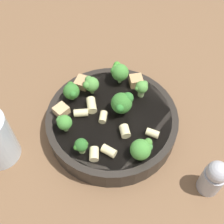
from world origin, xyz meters
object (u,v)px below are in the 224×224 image
Objects in this scene: broccoli_floret_7 at (64,122)px; rigatoni_2 at (153,133)px; broccoli_floret_0 at (81,146)px; chicken_chunk_2 at (61,110)px; rigatoni_6 at (91,105)px; chicken_chunk_1 at (82,82)px; pasta_bowl at (112,121)px; broccoli_floret_4 at (123,104)px; broccoli_floret_6 at (142,88)px; broccoli_floret_2 at (72,91)px; rigatoni_3 at (102,116)px; rigatoni_1 at (81,113)px; chicken_chunk_0 at (136,81)px; rigatoni_5 at (126,131)px; broccoli_floret_3 at (119,72)px; broccoli_floret_1 at (91,84)px; pepper_shaker at (214,178)px; rigatoni_4 at (94,154)px; rigatoni_0 at (109,151)px; broccoli_floret_5 at (143,148)px.

rigatoni_2 is (0.08, 0.12, -0.01)m from broccoli_floret_7.
chicken_chunk_2 is at bearing 178.78° from broccoli_floret_0.
chicken_chunk_1 is at bearing 170.88° from rigatoni_6.
pasta_bowl is 5.65× the size of broccoli_floret_4.
broccoli_floret_6 is 0.10m from rigatoni_6.
broccoli_floret_2 is 1.68× the size of rigatoni_3.
rigatoni_1 is 1.05× the size of chicken_chunk_0.
rigatoni_5 is at bearing -24.39° from broccoli_floret_4.
broccoli_floret_3 reaches higher than broccoli_floret_2.
chicken_chunk_0 is at bearing 112.42° from rigatoni_3.
broccoli_floret_1 is 0.03m from chicken_chunk_1.
chicken_chunk_0 is 1.03× the size of chicken_chunk_2.
pepper_shaker is (0.20, 0.01, -0.02)m from broccoli_floret_6.
rigatoni_1 is 1.18× the size of rigatoni_4.
broccoli_floret_3 reaches higher than broccoli_floret_6.
rigatoni_1 is (-0.03, -0.07, -0.02)m from broccoli_floret_4.
rigatoni_1 is (0.04, -0.04, -0.02)m from broccoli_floret_1.
broccoli_floret_0 reaches higher than chicken_chunk_0.
rigatoni_3 is (-0.07, 0.02, -0.00)m from rigatoni_0.
broccoli_floret_7 is 0.04m from chicken_chunk_2.
rigatoni_6 is at bearing -100.73° from broccoli_floret_6.
pasta_bowl is at bearing -155.77° from pepper_shaker.
broccoli_floret_7 is (-0.02, -0.11, -0.00)m from broccoli_floret_4.
broccoli_floret_7 is 0.15m from rigatoni_2.
chicken_chunk_2 is (-0.09, 0.00, -0.01)m from broccoli_floret_0.
rigatoni_6 is at bearing 27.77° from broccoli_floret_2.
broccoli_floret_2 is 0.95× the size of broccoli_floret_5.
broccoli_floret_5 is 0.13m from broccoli_floret_6.
chicken_chunk_2 is (-0.11, -0.01, -0.00)m from rigatoni_4.
chicken_chunk_1 is (-0.05, -0.09, -0.00)m from chicken_chunk_0.
chicken_chunk_1 reaches higher than rigatoni_1.
chicken_chunk_1 is at bearing -131.75° from broccoli_floret_6.
broccoli_floret_4 is 0.05m from rigatoni_5.
broccoli_floret_1 is at bearing 81.72° from broccoli_floret_2.
chicken_chunk_0 reaches higher than pasta_bowl.
broccoli_floret_5 reaches higher than rigatoni_4.
rigatoni_0 is at bearing 3.91° from rigatoni_1.
rigatoni_3 is at bearing 51.86° from chicken_chunk_2.
pasta_bowl is 0.08m from broccoli_floret_6.
broccoli_floret_6 is at bearing 20.08° from broccoli_floret_3.
rigatoni_1 reaches higher than pasta_bowl.
rigatoni_4 reaches higher than rigatoni_1.
pasta_bowl is 6.50× the size of broccoli_floret_5.
rigatoni_0 is at bearing 29.21° from broccoli_floret_7.
rigatoni_0 is 0.07m from rigatoni_3.
chicken_chunk_0 is at bearing 100.45° from broccoli_floret_7.
pasta_bowl is 11.47× the size of rigatoni_3.
pepper_shaker is at bearing 31.87° from rigatoni_1.
rigatoni_4 is (0.09, -0.02, 0.00)m from rigatoni_1.
broccoli_floret_3 and broccoli_floret_4 have the same top height.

